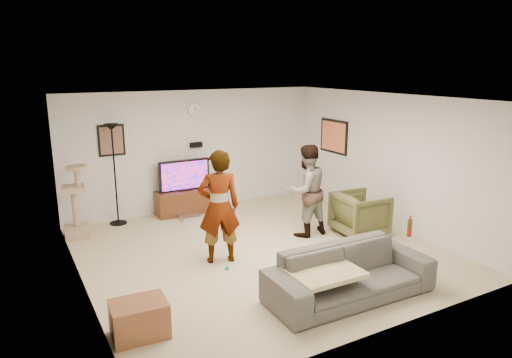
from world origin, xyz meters
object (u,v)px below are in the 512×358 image
armchair (360,214)px  side_table (139,319)px  tv (184,175)px  sofa (350,274)px  cat_tree (74,202)px  floor_lamp (115,175)px  person_right (306,191)px  tv_stand (185,202)px  person_left (219,207)px  beer_bottle (410,228)px

armchair → side_table: 4.57m
tv → sofa: bearing=-81.9°
cat_tree → side_table: (0.13, -3.65, -0.45)m
floor_lamp → side_table: bearing=-99.6°
floor_lamp → person_right: bearing=-38.5°
sofa → side_table: sofa is taller
tv_stand → person_left: person_left is taller
armchair → person_right: bearing=66.9°
sofa → beer_bottle: beer_bottle is taller
tv_stand → person_right: size_ratio=0.72×
person_right → armchair: bearing=150.1°
floor_lamp → tv: bearing=-0.7°
tv_stand → cat_tree: 2.24m
tv_stand → armchair: bearing=-49.0°
tv_stand → sofa: bearing=-81.9°
sofa → armchair: (1.70, 1.74, 0.05)m
tv → person_right: size_ratio=0.64×
tv_stand → cat_tree: size_ratio=0.91×
person_right → beer_bottle: 2.21m
tv_stand → side_table: tv_stand is taller
tv_stand → side_table: size_ratio=1.93×
cat_tree → tv_stand: bearing=8.8°
armchair → floor_lamp: bearing=58.0°
person_left → person_right: (1.84, 0.30, -0.06)m
cat_tree → person_left: person_left is taller
floor_lamp → cat_tree: (-0.81, -0.35, -0.31)m
cat_tree → armchair: cat_tree is taller
side_table → sofa: bearing=-9.4°
person_left → beer_bottle: person_left is taller
person_left → sofa: 2.22m
tv_stand → beer_bottle: size_ratio=4.78×
cat_tree → person_right: (3.63, -1.90, 0.17)m
person_right → sofa: 2.40m
tv_stand → tv: tv is taller
armchair → cat_tree: bearing=66.6°
tv → side_table: tv is taller
person_left → side_table: 2.31m
tv_stand → person_left: size_ratio=0.67×
beer_bottle → armchair: bearing=69.2°
cat_tree → armchair: size_ratio=1.55×
person_left → side_table: person_left is taller
tv_stand → armchair: size_ratio=1.41×
tv → armchair: (2.33, -2.68, -0.43)m
tv → person_right: bearing=-56.9°
tv_stand → cat_tree: cat_tree is taller
beer_bottle → tv: bearing=110.7°
tv → cat_tree: 2.21m
person_left → sofa: person_left is taller
person_right → beer_bottle: size_ratio=6.61×
floor_lamp → sofa: 4.92m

